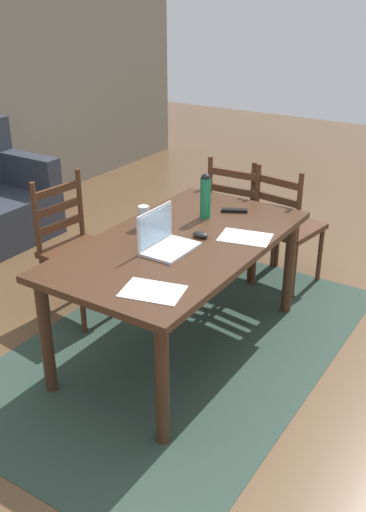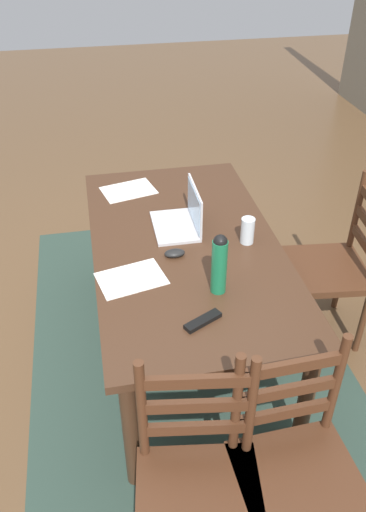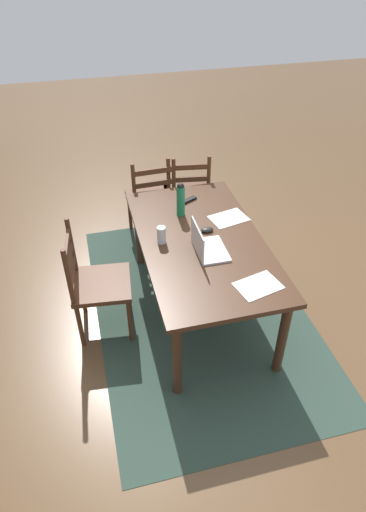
# 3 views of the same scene
# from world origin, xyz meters

# --- Properties ---
(ground_plane) EXTENTS (14.00, 14.00, 0.00)m
(ground_plane) POSITION_xyz_m (0.00, 0.00, 0.00)
(ground_plane) COLOR brown
(area_rug) EXTENTS (2.72, 1.73, 0.01)m
(area_rug) POSITION_xyz_m (0.00, 0.00, 0.00)
(area_rug) COLOR #2D4238
(area_rug) RESTS_ON ground
(dining_table) EXTENTS (1.68, 0.92, 0.73)m
(dining_table) POSITION_xyz_m (0.00, 0.00, 0.65)
(dining_table) COLOR #422819
(dining_table) RESTS_ON ground
(chair_right_near) EXTENTS (0.50, 0.50, 0.95)m
(chair_right_near) POSITION_xyz_m (1.13, -0.18, 0.46)
(chair_right_near) COLOR #4C2B19
(chair_right_near) RESTS_ON ground
(chair_right_far) EXTENTS (0.46, 0.46, 0.95)m
(chair_right_far) POSITION_xyz_m (1.13, 0.18, 0.46)
(chair_right_far) COLOR #4C2B19
(chair_right_far) RESTS_ON ground
(chair_far_head) EXTENTS (0.48, 0.48, 0.95)m
(chair_far_head) POSITION_xyz_m (0.00, 0.83, 0.46)
(chair_far_head) COLOR #4C2B19
(chair_far_head) RESTS_ON ground
(laptop) EXTENTS (0.32, 0.22, 0.23)m
(laptop) POSITION_xyz_m (-0.15, 0.02, 0.79)
(laptop) COLOR silver
(laptop) RESTS_ON dining_table
(water_bottle) EXTENTS (0.07, 0.07, 0.29)m
(water_bottle) POSITION_xyz_m (0.39, 0.07, 0.88)
(water_bottle) COLOR #197247
(water_bottle) RESTS_ON dining_table
(drinking_glass) EXTENTS (0.07, 0.07, 0.14)m
(drinking_glass) POSITION_xyz_m (0.05, 0.30, 0.80)
(drinking_glass) COLOR silver
(drinking_glass) RESTS_ON dining_table
(computer_mouse) EXTENTS (0.06, 0.10, 0.03)m
(computer_mouse) POSITION_xyz_m (0.10, -0.07, 0.75)
(computer_mouse) COLOR black
(computer_mouse) RESTS_ON dining_table
(tv_remote) EXTENTS (0.12, 0.17, 0.02)m
(tv_remote) POSITION_xyz_m (0.58, -0.04, 0.74)
(tv_remote) COLOR black
(tv_remote) RESTS_ON dining_table
(paper_stack_left) EXTENTS (0.28, 0.34, 0.00)m
(paper_stack_left) POSITION_xyz_m (-0.60, -0.22, 0.73)
(paper_stack_left) COLOR white
(paper_stack_left) RESTS_ON dining_table
(paper_stack_right) EXTENTS (0.27, 0.34, 0.00)m
(paper_stack_right) POSITION_xyz_m (0.23, -0.30, 0.73)
(paper_stack_right) COLOR white
(paper_stack_right) RESTS_ON dining_table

